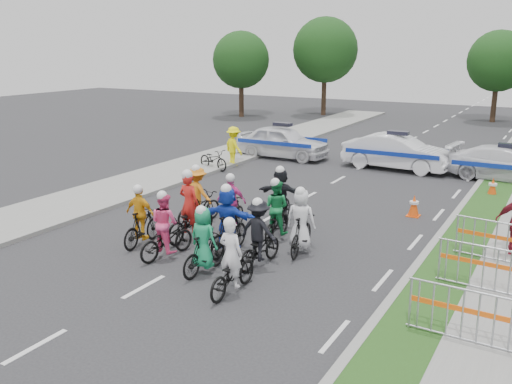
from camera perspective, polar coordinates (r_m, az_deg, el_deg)
The scene contains 29 objects.
ground at distance 13.27m, azimuth -11.15°, elevation -9.30°, with size 90.00×90.00×0.00m, color #28282B.
curb_right at distance 15.37m, azimuth 16.57°, elevation -6.03°, with size 0.20×60.00×0.12m, color gray.
grass_strip at distance 15.25m, azimuth 19.14°, elevation -6.42°, with size 1.20×60.00×0.11m, color #244516.
sidewalk_left at distance 20.94m, azimuth -15.99°, elevation -0.52°, with size 3.00×60.00×0.13m, color gray.
rider_0 at distance 12.52m, azimuth -2.42°, elevation -7.61°, with size 0.63×1.74×1.77m.
rider_1 at distance 13.58m, azimuth -5.23°, elevation -5.47°, with size 0.74×1.65×1.70m.
rider_2 at distance 14.70m, azimuth -9.03°, elevation -4.02°, with size 0.90×1.83×1.79m.
rider_3 at distance 15.69m, azimuth -11.39°, elevation -2.94°, with size 0.89×1.67×1.72m.
rider_4 at distance 13.95m, azimuth 0.31°, elevation -4.77°, with size 1.02×1.77×1.77m.
rider_5 at distance 14.72m, azimuth -2.81°, elevation -3.29°, with size 1.52×1.82×1.90m.
rider_6 at distance 15.99m, azimuth -6.60°, elevation -2.43°, with size 0.79×2.01×2.02m.
rider_7 at distance 14.83m, azimuth 4.53°, elevation -3.55°, with size 0.82×1.77×1.81m.
rider_8 at distance 15.90m, azimuth 2.03°, elevation -2.43°, with size 0.80×1.79×1.77m.
rider_9 at distance 16.50m, azimuth -2.40°, elevation -1.74°, with size 0.93×1.73×1.76m.
rider_10 at distance 17.35m, azimuth -5.81°, elevation -0.86°, with size 1.10×1.89×1.85m.
rider_11 at distance 17.13m, azimuth 2.50°, elevation -0.80°, with size 1.51×1.80×1.84m.
police_car_0 at distance 27.46m, azimuth 2.66°, elevation 5.03°, with size 1.82×4.51×1.54m, color white.
police_car_1 at distance 25.58m, azimuth 13.91°, elevation 3.89°, with size 1.61×4.62×1.52m, color white.
police_car_2 at distance 24.80m, azimuth 23.93°, elevation 2.54°, with size 1.90×4.67×1.35m, color white.
marshal_hiviz at distance 25.62m, azimuth -2.24°, elevation 4.60°, with size 1.14×0.65×1.76m, color #FFF60D.
barrier_0 at distance 11.09m, azimuth 19.93°, elevation -11.72°, with size 2.00×0.50×1.12m, color #A5A8AD, non-canonical shape.
barrier_1 at distance 13.39m, azimuth 21.78°, elevation -7.29°, with size 2.00×0.50×1.12m, color #A5A8AD, non-canonical shape.
barrier_2 at distance 15.27m, azimuth 22.83°, elevation -4.73°, with size 2.00×0.50×1.12m, color #A5A8AD, non-canonical shape.
cone_0 at distance 18.75m, azimuth 15.52°, elevation -1.34°, with size 0.40×0.40×0.70m.
cone_1 at distance 22.09m, azimuth 22.58°, elevation 0.43°, with size 0.40×0.40×0.70m.
parked_bike at distance 24.91m, azimuth -4.28°, elevation 3.28°, with size 0.60×1.72×0.90m, color black.
tree_0 at distance 43.20m, azimuth -1.50°, elevation 13.06°, with size 4.20×4.20×6.30m.
tree_3 at distance 44.53m, azimuth 6.93°, elevation 13.91°, with size 4.90×4.90×7.35m.
tree_4 at distance 43.46m, azimuth 23.08°, elevation 11.95°, with size 4.20×4.20×6.30m.
Camera 1 is at (8.01, -9.15, 5.30)m, focal length 40.00 mm.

